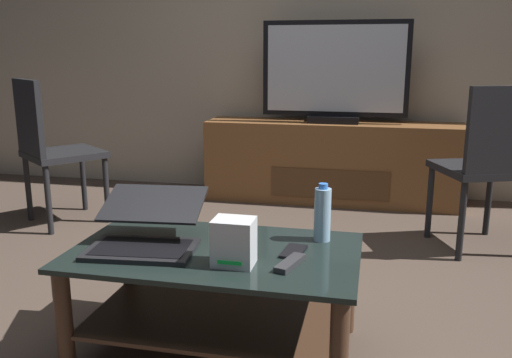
% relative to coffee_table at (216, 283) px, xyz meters
% --- Properties ---
extents(ground_plane, '(7.68, 7.68, 0.00)m').
position_rel_coffee_table_xyz_m(ground_plane, '(0.07, 0.19, -0.27)').
color(ground_plane, '#4C3D33').
extents(back_wall, '(6.40, 0.12, 2.80)m').
position_rel_coffee_table_xyz_m(back_wall, '(0.07, 2.54, 1.13)').
color(back_wall, '#B2A38C').
rests_on(back_wall, ground).
extents(coffee_table, '(1.04, 0.61, 0.40)m').
position_rel_coffee_table_xyz_m(coffee_table, '(0.00, 0.00, 0.00)').
color(coffee_table, black).
rests_on(coffee_table, ground).
extents(media_cabinet, '(1.89, 0.41, 0.60)m').
position_rel_coffee_table_xyz_m(media_cabinet, '(0.24, 2.22, 0.02)').
color(media_cabinet, brown).
rests_on(media_cabinet, ground).
extents(television, '(1.05, 0.20, 0.73)m').
position_rel_coffee_table_xyz_m(television, '(0.24, 2.20, 0.67)').
color(television, black).
rests_on(television, media_cabinet).
extents(dining_chair, '(0.57, 0.57, 0.94)m').
position_rel_coffee_table_xyz_m(dining_chair, '(1.16, 1.32, 0.25)').
color(dining_chair, black).
rests_on(dining_chair, ground).
extents(side_chair, '(0.62, 0.62, 0.94)m').
position_rel_coffee_table_xyz_m(side_chair, '(-1.48, 1.26, 0.25)').
color(side_chair, black).
rests_on(side_chair, ground).
extents(laptop, '(0.42, 0.44, 0.18)m').
position_rel_coffee_table_xyz_m(laptop, '(-0.26, -0.02, 0.19)').
color(laptop, black).
rests_on(laptop, coffee_table).
extents(router_box, '(0.14, 0.11, 0.16)m').
position_rel_coffee_table_xyz_m(router_box, '(0.10, -0.12, 0.21)').
color(router_box, silver).
rests_on(router_box, coffee_table).
extents(water_bottle_near, '(0.06, 0.06, 0.22)m').
position_rel_coffee_table_xyz_m(water_bottle_near, '(0.37, 0.18, 0.23)').
color(water_bottle_near, '#99C6E5').
rests_on(water_bottle_near, coffee_table).
extents(cell_phone, '(0.09, 0.15, 0.01)m').
position_rel_coffee_table_xyz_m(cell_phone, '(0.28, 0.03, 0.13)').
color(cell_phone, black).
rests_on(cell_phone, coffee_table).
extents(tv_remote, '(0.09, 0.17, 0.02)m').
position_rel_coffee_table_xyz_m(tv_remote, '(0.29, -0.09, 0.14)').
color(tv_remote, '#2D2D30').
rests_on(tv_remote, coffee_table).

